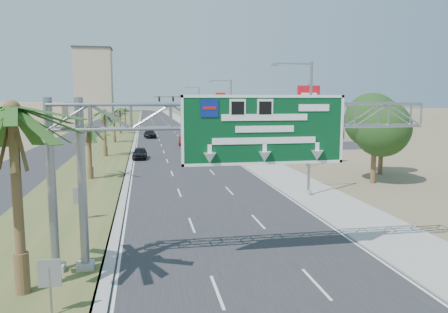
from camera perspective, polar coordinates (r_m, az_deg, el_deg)
name	(u,v)px	position (r m, az deg, el deg)	size (l,w,h in m)	color
road	(162,126)	(118.94, -8.16, 3.95)	(12.00, 300.00, 0.02)	#28282B
sidewalk_right	(193,126)	(119.57, -4.08, 4.04)	(4.00, 300.00, 0.10)	#9E9B93
median_grass	(124,126)	(118.97, -12.99, 3.86)	(7.00, 300.00, 0.12)	#435B28
opposing_road	(96,127)	(119.50, -16.35, 3.74)	(8.00, 300.00, 0.02)	#28282B
sign_gantry	(227,128)	(18.93, 0.40, 3.68)	(16.75, 1.24, 7.50)	gray
palm_near	(12,110)	(17.26, -25.98, 5.45)	(5.70, 5.70, 8.35)	brown
palm_row_b	(89,126)	(41.00, -17.27, 3.81)	(3.99, 3.99, 5.95)	brown
palm_row_c	(104,112)	(56.86, -15.40, 5.60)	(3.99, 3.99, 6.75)	brown
palm_row_d	(114,116)	(74.85, -14.18, 5.09)	(3.99, 3.99, 5.45)	brown
palm_row_e	(120,110)	(93.78, -13.45, 5.98)	(3.99, 3.99, 6.15)	brown
palm_row_f	(125,109)	(118.76, -12.82, 6.10)	(3.99, 3.99, 5.75)	brown
streetlight_near	(307,135)	(32.96, 10.82, 2.83)	(3.27, 0.44, 10.00)	gray
streetlight_mid	(230,118)	(61.84, 0.72, 5.11)	(3.27, 0.44, 10.00)	gray
streetlight_far	(198,111)	(97.39, -3.38, 5.99)	(3.27, 0.44, 10.00)	gray
signal_mast	(197,112)	(81.23, -3.48, 5.79)	(10.28, 0.71, 8.00)	gray
store_building	(295,129)	(79.40, 9.23, 3.61)	(18.00, 10.00, 4.00)	#C7AF87
oak_near	(375,131)	(39.89, 19.11, 3.10)	(4.50, 4.50, 6.80)	brown
oak_far	(382,135)	(44.89, 19.91, 2.61)	(3.50, 3.50, 5.60)	brown
median_signback_a	(50,277)	(16.09, -21.81, -14.46)	(0.75, 0.08, 2.08)	gray
median_signback_b	(80,198)	(27.55, -18.35, -5.17)	(0.75, 0.08, 2.08)	gray
tower_distant	(94,81)	(260.27, -16.65, 9.48)	(20.00, 16.00, 35.00)	tan
building_distant_left	(30,111)	(173.45, -23.96, 5.48)	(24.00, 14.00, 6.00)	#C7AF87
building_distant_right	(245,113)	(152.68, 2.74, 5.73)	(20.00, 12.00, 5.00)	#C7AF87
car_left_lane	(140,153)	(54.38, -10.97, 0.43)	(1.69, 4.21, 1.43)	black
car_mid_lane	(183,141)	(69.98, -5.34, 2.06)	(1.42, 4.06, 1.34)	maroon
car_right_lane	(188,143)	(66.95, -4.66, 1.80)	(2.14, 4.63, 1.29)	gray
car_far	(150,134)	(83.43, -9.65, 2.90)	(2.02, 4.96, 1.44)	black
pole_sign_red_near	(308,102)	(47.95, 10.96, 7.05)	(2.42, 0.66, 8.93)	gray
pole_sign_blue	(244,110)	(78.45, 2.60, 6.10)	(2.02, 0.68, 7.32)	gray
pole_sign_red_far	(220,100)	(96.62, -0.48, 7.38)	(2.22, 0.65, 8.88)	gray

